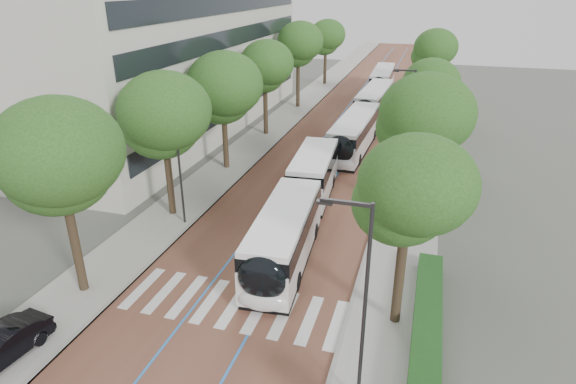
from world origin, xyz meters
name	(u,v)px	position (x,y,z in m)	size (l,w,h in m)	color
ground	(222,318)	(0.00, 0.00, 0.00)	(160.00, 160.00, 0.00)	#51544C
road	(358,111)	(0.00, 40.00, 0.01)	(11.00, 140.00, 0.02)	brown
sidewalk_left	(298,107)	(-7.50, 40.00, 0.06)	(4.00, 140.00, 0.12)	#9B9792
sidewalk_right	(423,116)	(7.50, 40.00, 0.06)	(4.00, 140.00, 0.12)	#9B9792
kerb_left	(313,108)	(-5.60, 40.00, 0.06)	(0.20, 140.00, 0.14)	gray
kerb_right	(406,114)	(5.60, 40.00, 0.06)	(0.20, 140.00, 0.14)	gray
zebra_crossing	(234,305)	(0.20, 1.00, 0.03)	(10.55, 3.60, 0.01)	silver
lane_line_left	(345,110)	(-1.60, 40.00, 0.02)	(0.12, 126.00, 0.01)	blue
lane_line_right	(372,112)	(1.60, 40.00, 0.02)	(0.12, 126.00, 0.01)	blue
office_building	(154,59)	(-19.47, 28.00, 7.00)	(18.11, 40.00, 14.00)	#ABA99E
hedge	(426,348)	(9.10, 0.00, 0.52)	(1.20, 14.00, 0.80)	#174518
streetlight_near	(360,292)	(6.62, -3.00, 4.82)	(1.82, 0.20, 8.00)	#28282A
streetlight_far	(409,112)	(6.62, 22.00, 4.82)	(1.82, 0.20, 8.00)	#28282A
lamp_post_left	(179,163)	(-6.10, 8.00, 4.12)	(0.14, 0.14, 8.00)	#28282A
trees_left	(245,77)	(-7.50, 22.86, 6.66)	(5.95, 60.42, 9.55)	black
trees_right	(425,97)	(7.70, 21.57, 6.16)	(5.92, 46.91, 8.77)	black
lead_bus	(298,207)	(1.13, 9.14, 1.63)	(3.86, 18.53, 3.20)	black
bus_queued_0	(354,135)	(1.87, 25.07, 1.62)	(2.97, 12.48, 3.20)	silver
bus_queued_1	(373,102)	(1.93, 38.22, 1.62)	(3.04, 12.49, 3.20)	silver
bus_queued_2	(382,81)	(1.40, 51.36, 1.62)	(2.84, 12.46, 3.20)	silver
parked_car	(0,346)	(-7.35, -5.15, 0.81)	(1.45, 4.17, 1.37)	black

